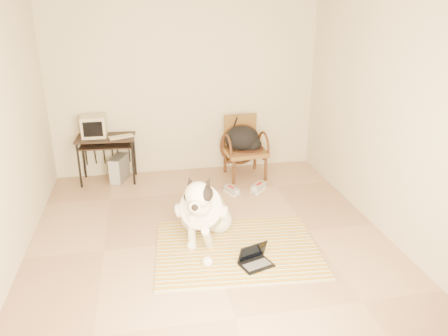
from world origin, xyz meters
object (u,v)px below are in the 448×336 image
object	(u,v)px
laptop	(255,259)
pc_tower	(119,169)
backpack	(244,139)
crt_monitor	(94,126)
rattan_chair	(244,147)
dog	(204,211)
computer_desk	(106,143)

from	to	relation	value
laptop	pc_tower	xyz separation A→B (m)	(-1.42, 2.57, 0.11)
laptop	backpack	bearing A→B (deg)	79.64
crt_monitor	pc_tower	distance (m)	0.72
crt_monitor	rattan_chair	size ratio (longest dim) A/B	0.38
dog	backpack	xyz separation A→B (m)	(0.86, 1.75, 0.23)
dog	rattan_chair	world-z (taller)	rattan_chair
backpack	computer_desk	bearing A→B (deg)	174.61
computer_desk	crt_monitor	distance (m)	0.30
crt_monitor	rattan_chair	world-z (taller)	crt_monitor
rattan_chair	pc_tower	bearing A→B (deg)	175.87
crt_monitor	backpack	size ratio (longest dim) A/B	0.62
laptop	crt_monitor	distance (m)	3.23
rattan_chair	dog	bearing A→B (deg)	-116.14
laptop	dog	bearing A→B (deg)	124.63
computer_desk	backpack	bearing A→B (deg)	-5.39
crt_monitor	pc_tower	size ratio (longest dim) A/B	0.78
dog	pc_tower	size ratio (longest dim) A/B	2.85
dog	rattan_chair	distance (m)	2.02
computer_desk	pc_tower	size ratio (longest dim) A/B	1.95
rattan_chair	backpack	xyz separation A→B (m)	(-0.02, -0.06, 0.14)
rattan_chair	backpack	bearing A→B (deg)	-112.37
dog	rattan_chair	bearing A→B (deg)	63.86
pc_tower	laptop	bearing A→B (deg)	-61.08
computer_desk	rattan_chair	distance (m)	2.04
dog	laptop	world-z (taller)	dog
laptop	backpack	size ratio (longest dim) A/B	0.69
dog	crt_monitor	distance (m)	2.43
laptop	computer_desk	size ratio (longest dim) A/B	0.44
crt_monitor	backpack	bearing A→B (deg)	-6.61
backpack	dog	bearing A→B (deg)	-116.25
computer_desk	laptop	bearing A→B (deg)	-58.53
rattan_chair	laptop	bearing A→B (deg)	-100.65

